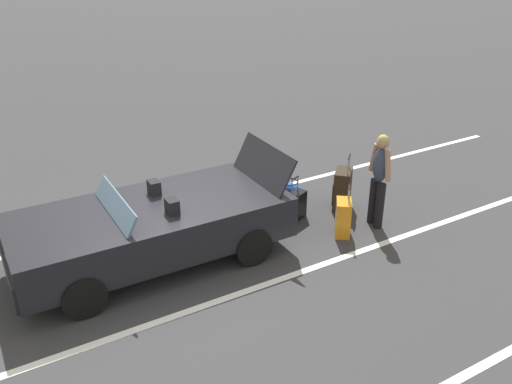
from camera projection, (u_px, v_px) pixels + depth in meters
name	position (u px, v px, depth m)	size (l,w,h in m)	color
ground_plane	(155.00, 260.00, 8.52)	(80.00, 80.00, 0.00)	#333335
lot_line_near	(129.00, 226.00, 9.51)	(18.00, 0.12, 0.01)	silver
lot_line_mid	(194.00, 310.00, 7.41)	(18.00, 0.12, 0.01)	silver
convertible_car	(140.00, 230.00, 8.17)	(4.22, 1.88, 1.51)	black
suitcase_large_black	(342.00, 189.00, 9.97)	(0.54, 0.53, 1.03)	#2D2319
suitcase_medium_bright	(343.00, 218.00, 9.11)	(0.43, 0.46, 0.89)	orange
suitcase_small_carryon	(297.00, 205.00, 9.66)	(0.39, 0.31, 0.78)	black
duffel_bag	(288.00, 190.00, 10.44)	(0.62, 0.69, 0.34)	#1E479E
traveler_person	(379.00, 176.00, 9.15)	(0.27, 0.61, 1.65)	black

